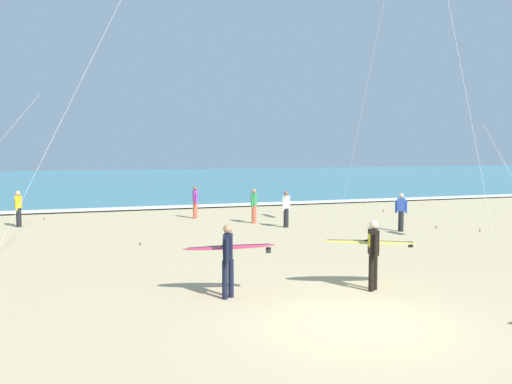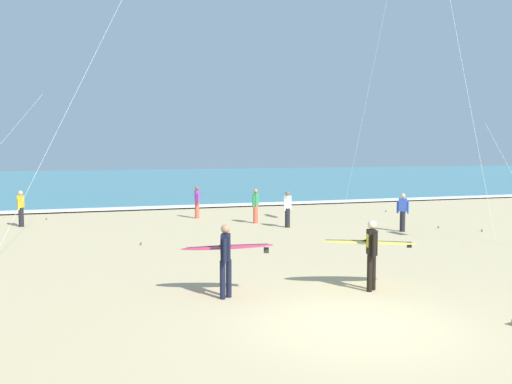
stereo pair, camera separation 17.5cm
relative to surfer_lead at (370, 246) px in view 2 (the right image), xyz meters
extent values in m
plane|color=tan|center=(-1.70, -2.37, -1.05)|extent=(160.00, 160.00, 0.00)
cube|color=teal|center=(-1.70, 49.67, -1.01)|extent=(160.00, 60.00, 0.08)
cube|color=white|center=(-1.70, 19.97, -0.97)|extent=(160.00, 1.57, 0.01)
cylinder|color=black|center=(-0.14, -0.24, -0.61)|extent=(0.13, 0.13, 0.88)
cylinder|color=black|center=(0.03, -0.12, -0.61)|extent=(0.13, 0.13, 0.88)
cube|color=black|center=(-0.06, -0.18, 0.13)|extent=(0.29, 0.38, 0.60)
cube|color=yellow|center=(-0.16, -0.15, 0.17)|extent=(0.07, 0.19, 0.32)
sphere|color=beige|center=(-0.06, -0.18, 0.55)|extent=(0.21, 0.21, 0.21)
cylinder|color=black|center=(-0.13, -0.40, 0.09)|extent=(0.09, 0.09, 0.56)
cylinder|color=black|center=(0.01, 0.04, 0.24)|extent=(0.09, 0.09, 0.26)
cylinder|color=black|center=(-0.02, 0.14, 0.11)|extent=(0.26, 0.15, 0.14)
ellipsoid|color=#EFD14C|center=(0.05, 0.16, 0.07)|extent=(2.47, 1.27, 0.14)
cube|color=#333333|center=(0.05, 0.16, 0.11)|extent=(2.03, 0.66, 0.07)
cube|color=#262628|center=(1.02, -0.14, 0.00)|extent=(0.12, 0.05, 0.14)
cylinder|color=black|center=(-3.64, 0.24, -0.61)|extent=(0.13, 0.13, 0.88)
cylinder|color=black|center=(-3.47, 0.34, -0.61)|extent=(0.13, 0.13, 0.88)
cube|color=black|center=(-3.56, 0.29, 0.13)|extent=(0.31, 0.39, 0.60)
cube|color=blue|center=(-3.66, 0.33, 0.17)|extent=(0.08, 0.19, 0.32)
sphere|color=#A87A59|center=(-3.56, 0.29, 0.55)|extent=(0.21, 0.21, 0.21)
cylinder|color=black|center=(-3.64, 0.08, 0.09)|extent=(0.09, 0.09, 0.56)
cylinder|color=black|center=(-3.48, 0.51, 0.24)|extent=(0.09, 0.09, 0.26)
cylinder|color=black|center=(-3.50, 0.61, 0.11)|extent=(0.26, 0.16, 0.14)
ellipsoid|color=#D83359|center=(-3.43, 0.63, 0.07)|extent=(2.22, 1.23, 0.19)
cube|color=#333333|center=(-3.43, 0.63, 0.11)|extent=(1.81, 0.70, 0.11)
cube|color=#262628|center=(-2.57, 0.30, 0.00)|extent=(0.12, 0.05, 0.14)
cylinder|color=silver|center=(-6.83, 7.28, 3.75)|extent=(4.59, 1.54, 9.40)
cylinder|color=brown|center=(-4.54, 8.04, -1.00)|extent=(0.06, 0.06, 0.10)
cylinder|color=silver|center=(8.61, 15.39, 4.99)|extent=(1.42, 2.10, 11.88)
cylinder|color=brown|center=(9.31, 14.34, -1.00)|extent=(0.06, 0.06, 0.10)
cylinder|color=brown|center=(-7.99, 16.68, -1.00)|extent=(0.06, 0.06, 0.10)
cylinder|color=silver|center=(7.80, 6.16, 4.37)|extent=(0.67, 4.16, 10.65)
cylinder|color=brown|center=(8.13, 8.23, -1.00)|extent=(0.06, 0.06, 0.10)
cylinder|color=brown|center=(9.21, 6.82, -1.00)|extent=(0.06, 0.06, 0.10)
cylinder|color=black|center=(6.12, 7.90, -0.63)|extent=(0.22, 0.22, 0.84)
cube|color=#3351B7|center=(6.12, 7.90, 0.06)|extent=(0.36, 0.35, 0.54)
sphere|color=tan|center=(6.12, 7.90, 0.44)|extent=(0.20, 0.20, 0.20)
cylinder|color=#3351B7|center=(5.96, 8.05, -0.04)|extent=(0.08, 0.08, 0.50)
cylinder|color=#3351B7|center=(6.27, 7.76, -0.04)|extent=(0.08, 0.08, 0.50)
cylinder|color=black|center=(2.07, 10.57, -0.63)|extent=(0.22, 0.22, 0.84)
cube|color=white|center=(2.07, 10.57, 0.06)|extent=(0.37, 0.33, 0.54)
sphere|color=brown|center=(2.07, 10.57, 0.44)|extent=(0.20, 0.20, 0.20)
cylinder|color=white|center=(1.90, 10.45, -0.04)|extent=(0.08, 0.08, 0.50)
cylinder|color=white|center=(2.25, 10.68, -0.04)|extent=(0.08, 0.08, 0.50)
cylinder|color=#D8593F|center=(1.19, 12.31, -0.63)|extent=(0.22, 0.22, 0.84)
cube|color=#339351|center=(1.19, 12.31, 0.06)|extent=(0.35, 0.36, 0.54)
sphere|color=#A87A59|center=(1.19, 12.31, 0.44)|extent=(0.20, 0.20, 0.20)
cylinder|color=#339351|center=(1.33, 12.46, -0.04)|extent=(0.08, 0.08, 0.50)
cylinder|color=#339351|center=(1.05, 12.15, -0.04)|extent=(0.08, 0.08, 0.50)
cylinder|color=black|center=(-8.94, 14.50, -0.63)|extent=(0.22, 0.22, 0.84)
cube|color=gold|center=(-8.94, 14.50, 0.06)|extent=(0.28, 0.36, 0.54)
sphere|color=tan|center=(-8.94, 14.50, 0.44)|extent=(0.20, 0.20, 0.20)
cylinder|color=gold|center=(-8.86, 14.70, -0.04)|extent=(0.08, 0.08, 0.50)
cylinder|color=gold|center=(-9.01, 14.30, -0.04)|extent=(0.08, 0.08, 0.50)
cylinder|color=#D8593F|center=(-0.96, 14.93, -0.63)|extent=(0.22, 0.22, 0.84)
cube|color=purple|center=(-0.96, 14.93, 0.06)|extent=(0.19, 0.32, 0.54)
sphere|color=brown|center=(-0.96, 14.93, 0.44)|extent=(0.20, 0.20, 0.20)
cylinder|color=purple|center=(-0.96, 14.72, -0.04)|extent=(0.08, 0.08, 0.50)
cylinder|color=purple|center=(-0.97, 15.14, -0.04)|extent=(0.08, 0.08, 0.50)
camera|label=1|loc=(-7.06, -11.75, 2.36)|focal=39.10mm
camera|label=2|loc=(-6.89, -11.80, 2.36)|focal=39.10mm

